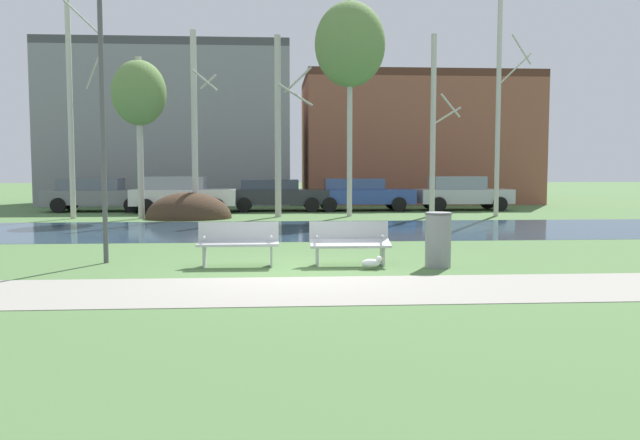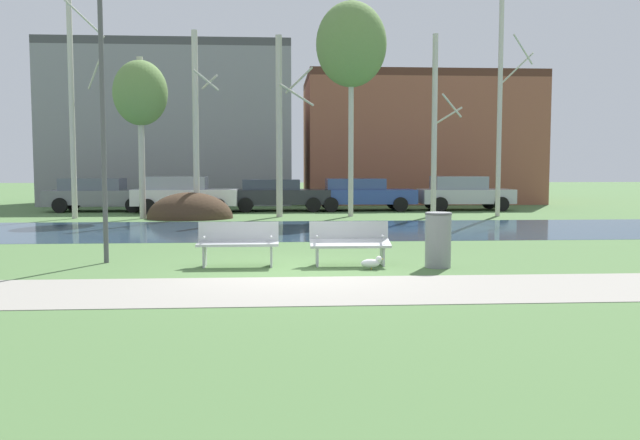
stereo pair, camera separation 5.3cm
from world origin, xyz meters
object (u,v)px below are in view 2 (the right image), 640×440
bench_left (238,243)px  streetlamp (102,71)px  parked_van_nearest_grey (99,194)px  parked_sedan_second_white (184,194)px  bench_right (350,242)px  parked_hatch_third_dark (277,194)px  seagull (372,263)px  parked_wagon_fourth_blue (361,193)px  trash_bin (438,239)px  parked_suv_fifth_silver (463,193)px

bench_left → streetlamp: bearing=166.3°
parked_van_nearest_grey → parked_sedan_second_white: bearing=-15.3°
bench_right → parked_hatch_third_dark: size_ratio=0.36×
bench_left → parked_van_nearest_grey: 18.14m
seagull → parked_wagon_fourth_blue: size_ratio=0.10×
bench_right → seagull: (0.36, -0.59, -0.34)m
trash_bin → seagull: 1.42m
parked_sedan_second_white → parked_hatch_third_dark: bearing=11.3°
seagull → parked_suv_fifth_silver: bearing=68.7°
trash_bin → seagull: size_ratio=2.44×
streetlamp → parked_hatch_third_dark: 16.52m
bench_left → bench_right: (2.22, 0.00, 0.00)m
trash_bin → parked_hatch_third_dark: size_ratio=0.24×
streetlamp → parked_suv_fifth_silver: (11.94, 15.77, -3.10)m
parked_hatch_third_dark → seagull: bearing=-84.1°
trash_bin → seagull: bearing=-171.4°
seagull → parked_sedan_second_white: parked_sedan_second_white is taller
bench_right → parked_suv_fifth_silver: bearing=67.0°
seagull → parked_suv_fifth_silver: (6.62, 17.03, 0.67)m
parked_hatch_third_dark → parked_suv_fifth_silver: 8.39m
parked_hatch_third_dark → parked_wagon_fourth_blue: parked_wagon_fourth_blue is taller
bench_right → parked_sedan_second_white: 16.60m
parked_van_nearest_grey → parked_suv_fifth_silver: size_ratio=1.12×
parked_hatch_third_dark → parked_suv_fifth_silver: (8.39, -0.06, 0.05)m
streetlamp → parked_wagon_fourth_blue: size_ratio=1.28×
parked_suv_fifth_silver → parked_wagon_fourth_blue: bearing=179.3°
seagull → parked_hatch_third_dark: (-1.77, 17.08, 0.62)m
streetlamp → parked_sedan_second_white: size_ratio=1.34×
bench_right → trash_bin: trash_bin is taller
streetlamp → parked_van_nearest_grey: size_ratio=1.27×
streetlamp → bench_left: bearing=-13.7°
parked_van_nearest_grey → bench_right: bearing=-61.1°
trash_bin → parked_wagon_fourth_blue: parked_wagon_fourth_blue is taller
seagull → streetlamp: size_ratio=0.07×
bench_right → seagull: bearing=-58.8°
bench_left → parked_sedan_second_white: size_ratio=0.36×
bench_right → trash_bin: size_ratio=1.48×
streetlamp → parked_sedan_second_white: (-0.47, 15.02, -3.09)m
seagull → parked_hatch_third_dark: 17.19m
parked_sedan_second_white → bench_right: bearing=-70.9°
seagull → parked_wagon_fourth_blue: bearing=83.4°
streetlamp → parked_sedan_second_white: 15.34m
parked_sedan_second_white → parked_suv_fifth_silver: parked_sedan_second_white is taller
bench_left → parked_hatch_third_dark: 16.51m
streetlamp → seagull: bearing=-13.4°
trash_bin → bench_left: bearing=174.3°
bench_left → trash_bin: size_ratio=1.48×
trash_bin → parked_wagon_fourth_blue: bearing=87.8°
parked_hatch_third_dark → parked_sedan_second_white: bearing=-168.7°
bench_left → parked_van_nearest_grey: size_ratio=0.34×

